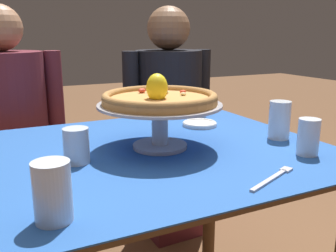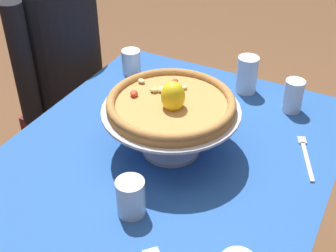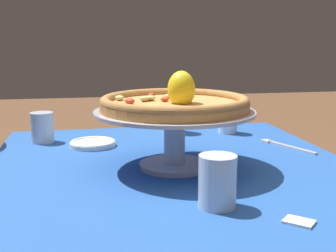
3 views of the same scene
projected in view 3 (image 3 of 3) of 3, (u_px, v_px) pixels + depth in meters
dining_table at (175, 216)px, 1.11m from camera, size 1.06×0.91×0.74m
pizza_stand at (174, 127)px, 1.08m from camera, size 0.39×0.39×0.14m
pizza at (174, 102)px, 1.07m from camera, size 0.35×0.35×0.09m
water_glass_side_left at (217, 185)px, 0.84m from camera, size 0.07×0.07×0.10m
water_glass_front_right at (228, 119)px, 1.49m from camera, size 0.06×0.06×0.11m
water_glass_back_right at (42, 129)px, 1.36m from camera, size 0.07×0.07×0.09m
water_glass_side_right at (174, 116)px, 1.50m from camera, size 0.07×0.07×0.13m
side_plate at (93, 143)px, 1.31m from camera, size 0.13×0.13×0.02m
dinner_fork at (285, 146)px, 1.31m from camera, size 0.19×0.09×0.01m
sugar_packet at (299, 222)px, 0.77m from camera, size 0.06×0.06×0.00m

